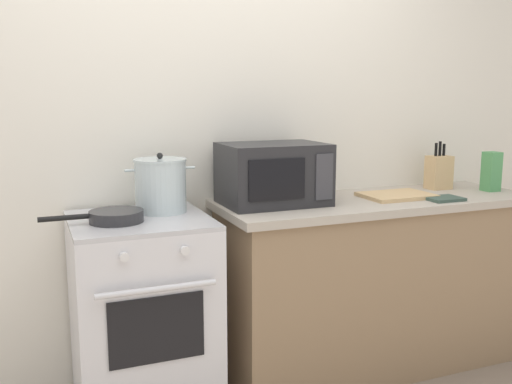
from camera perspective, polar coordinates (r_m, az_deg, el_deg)
back_wall at (r=3.04m, az=-0.93°, el=5.86°), size 4.40×0.10×2.50m
lower_cabinet_right at (r=3.17m, az=11.76°, el=-9.15°), size 1.64×0.56×0.88m
countertop_right at (r=3.06m, az=12.05°, el=-0.96°), size 1.70×0.60×0.04m
stove at (r=2.69m, az=-11.23°, el=-12.16°), size 0.60×0.64×0.92m
stock_pot at (r=2.65m, az=-9.51°, el=0.67°), size 0.32×0.24×0.27m
frying_pan at (r=2.49m, az=-13.95°, el=-2.37°), size 0.43×0.23×0.05m
microwave at (r=2.80m, az=1.73°, el=1.82°), size 0.50×0.37×0.30m
cutting_board at (r=3.09m, az=13.87°, el=-0.33°), size 0.36×0.26×0.02m
knife_block at (r=3.42m, az=17.80°, el=1.93°), size 0.13×0.10×0.27m
pasta_box at (r=3.45m, az=22.46°, el=1.90°), size 0.08×0.08×0.22m
oven_mitt at (r=3.08m, az=18.26°, el=-0.63°), size 0.18×0.14×0.02m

